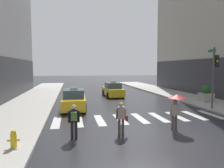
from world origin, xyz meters
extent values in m
plane|color=#26262B|center=(0.00, 0.00, 0.00)|extent=(160.00, 160.00, 0.00)
cube|color=silver|center=(-5.40, 3.00, 0.00)|extent=(0.50, 2.80, 0.01)
cube|color=silver|center=(-4.05, 3.00, 0.00)|extent=(0.50, 2.80, 0.01)
cube|color=silver|center=(-2.70, 3.00, 0.00)|extent=(0.50, 2.80, 0.01)
cube|color=silver|center=(-1.35, 3.00, 0.00)|extent=(0.50, 2.80, 0.01)
cube|color=silver|center=(0.00, 3.00, 0.00)|extent=(0.50, 2.80, 0.01)
cube|color=silver|center=(1.35, 3.00, 0.00)|extent=(0.50, 2.80, 0.01)
cube|color=silver|center=(2.70, 3.00, 0.00)|extent=(0.50, 2.80, 0.01)
cube|color=silver|center=(4.05, 3.00, 0.00)|extent=(0.50, 2.80, 0.01)
cube|color=silver|center=(5.40, 3.00, 0.00)|extent=(0.50, 2.80, 0.01)
cube|color=#2D2D33|center=(10.45, 8.13, 2.20)|extent=(0.10, 31.36, 4.40)
cylinder|color=#47474C|center=(6.43, 4.24, 2.55)|extent=(0.14, 0.14, 4.80)
cube|color=black|center=(6.65, 4.24, 3.88)|extent=(0.30, 0.26, 0.95)
sphere|color=#28231E|center=(6.65, 4.10, 4.18)|extent=(0.17, 0.17, 0.17)
sphere|color=yellow|center=(6.65, 4.10, 3.88)|extent=(0.17, 0.17, 0.17)
sphere|color=#28231E|center=(6.65, 4.10, 3.58)|extent=(0.17, 0.17, 0.17)
cube|color=#196638|center=(6.38, 4.42, 4.70)|extent=(0.04, 0.84, 0.24)
cube|color=gold|center=(-4.26, 7.06, 0.56)|extent=(1.96, 4.56, 0.84)
cube|color=#384C5B|center=(-4.26, 6.96, 1.30)|extent=(1.67, 2.16, 0.64)
cube|color=silver|center=(-4.26, 6.96, 1.71)|extent=(0.61, 0.26, 0.18)
cylinder|color=black|center=(-5.07, 8.44, 0.33)|extent=(0.24, 0.67, 0.66)
cylinder|color=black|center=(-3.36, 8.38, 0.33)|extent=(0.24, 0.67, 0.66)
cylinder|color=black|center=(-5.16, 5.74, 0.33)|extent=(0.24, 0.67, 0.66)
cylinder|color=black|center=(-3.45, 5.68, 0.33)|extent=(0.24, 0.67, 0.66)
cube|color=#F2EAB2|center=(-4.81, 9.35, 0.60)|extent=(0.20, 0.05, 0.14)
cube|color=#F2EAB2|center=(-3.55, 9.31, 0.60)|extent=(0.20, 0.05, 0.14)
cube|color=yellow|center=(0.37, 13.78, 0.56)|extent=(1.95, 4.56, 0.84)
cube|color=#384C5B|center=(0.37, 13.68, 1.30)|extent=(1.67, 2.15, 0.64)
cube|color=silver|center=(0.37, 13.68, 1.71)|extent=(0.61, 0.26, 0.18)
cylinder|color=black|center=(-0.53, 15.10, 0.33)|extent=(0.24, 0.67, 0.66)
cylinder|color=black|center=(1.18, 15.16, 0.33)|extent=(0.24, 0.67, 0.66)
cylinder|color=black|center=(-0.44, 12.40, 0.33)|extent=(0.24, 0.67, 0.66)
cylinder|color=black|center=(1.27, 12.46, 0.33)|extent=(0.24, 0.67, 0.66)
cube|color=#F2EAB2|center=(-0.34, 16.03, 0.60)|extent=(0.20, 0.05, 0.14)
cube|color=#F2EAB2|center=(0.92, 16.07, 0.60)|extent=(0.20, 0.05, 0.14)
cylinder|color=#473D33|center=(0.87, 0.14, 0.41)|extent=(0.14, 0.14, 0.82)
cylinder|color=#473D33|center=(1.05, 0.14, 0.41)|extent=(0.14, 0.14, 0.82)
cube|color=gray|center=(0.96, 0.14, 1.12)|extent=(0.36, 0.24, 0.60)
sphere|color=#9E7051|center=(0.96, 0.14, 1.54)|extent=(0.22, 0.22, 0.22)
cylinder|color=gray|center=(0.73, 0.14, 1.07)|extent=(0.09, 0.09, 0.55)
cylinder|color=gray|center=(1.19, 0.14, 1.07)|extent=(0.09, 0.09, 0.55)
cylinder|color=#4C4C4C|center=(1.08, 0.14, 1.42)|extent=(0.02, 0.02, 1.00)
cone|color=maroon|center=(1.08, 0.14, 1.84)|extent=(0.96, 0.96, 0.20)
cylinder|color=black|center=(-4.46, -0.20, 0.41)|extent=(0.14, 0.14, 0.82)
cylinder|color=black|center=(-4.28, -0.20, 0.41)|extent=(0.14, 0.14, 0.82)
cube|color=black|center=(-4.37, -0.20, 1.12)|extent=(0.36, 0.24, 0.60)
sphere|color=beige|center=(-4.37, -0.20, 1.54)|extent=(0.22, 0.22, 0.22)
cylinder|color=black|center=(-4.60, -0.20, 1.07)|extent=(0.09, 0.09, 0.55)
cylinder|color=black|center=(-4.14, -0.20, 1.07)|extent=(0.09, 0.09, 0.55)
cube|color=#4C7233|center=(-4.37, -0.42, 1.14)|extent=(0.28, 0.18, 0.40)
cylinder|color=#473D33|center=(-2.13, -0.05, 0.41)|extent=(0.14, 0.14, 0.82)
cylinder|color=#473D33|center=(-1.95, -0.05, 0.41)|extent=(0.14, 0.14, 0.82)
cube|color=gray|center=(-2.04, -0.05, 1.12)|extent=(0.36, 0.24, 0.60)
sphere|color=tan|center=(-2.04, -0.05, 1.54)|extent=(0.22, 0.22, 0.22)
cylinder|color=gray|center=(-2.27, -0.05, 1.07)|extent=(0.09, 0.09, 0.55)
cylinder|color=gray|center=(-1.81, -0.05, 1.07)|extent=(0.09, 0.09, 0.55)
cube|color=maroon|center=(-1.76, -0.05, 0.84)|extent=(0.10, 0.20, 0.28)
cylinder|color=gold|center=(-6.77, -1.16, 0.43)|extent=(0.24, 0.24, 0.55)
sphere|color=gold|center=(-6.77, -1.16, 0.76)|extent=(0.22, 0.22, 0.22)
cylinder|color=gold|center=(-6.95, -1.16, 0.45)|extent=(0.12, 0.09, 0.09)
cylinder|color=gold|center=(-6.59, -1.16, 0.45)|extent=(0.12, 0.09, 0.09)
cube|color=#A8A399|center=(8.20, 7.42, 0.55)|extent=(1.10, 1.10, 0.80)
sphere|color=#285628|center=(8.20, 7.42, 1.30)|extent=(0.90, 0.90, 0.90)
camera|label=1|loc=(-4.47, -9.75, 3.35)|focal=32.63mm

